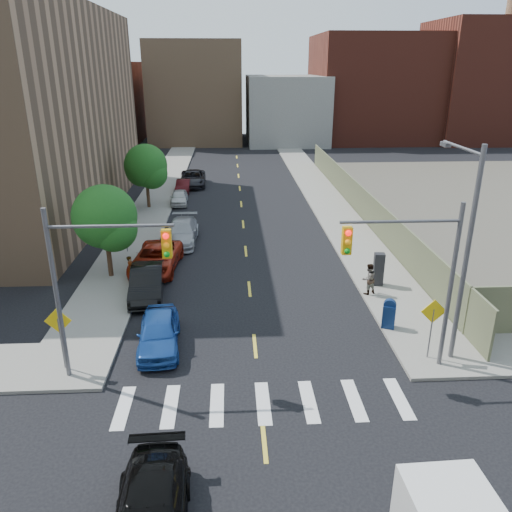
{
  "coord_description": "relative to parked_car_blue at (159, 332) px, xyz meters",
  "views": [
    {
      "loc": [
        -0.97,
        -11.16,
        11.69
      ],
      "look_at": [
        0.36,
        13.9,
        2.0
      ],
      "focal_mm": 35.0,
      "sensor_mm": 36.0,
      "label": 1
    }
  ],
  "objects": [
    {
      "name": "bg_bldg_east",
      "position": [
        26.2,
        63.87,
        7.25
      ],
      "size": [
        18.0,
        18.0,
        16.0
      ],
      "primitive_type": "cube",
      "color": "#592319",
      "rests_on": "ground"
    },
    {
      "name": "tree_west_near",
      "position": [
        -3.8,
        7.92,
        2.73
      ],
      "size": [
        3.66,
        3.64,
        5.52
      ],
      "color": "#332114",
      "rests_on": "ground"
    },
    {
      "name": "mailbox",
      "position": [
        10.5,
        0.99,
        0.1
      ],
      "size": [
        0.7,
        0.62,
        1.44
      ],
      "rotation": [
        0.0,
        0.0,
        -0.34
      ],
      "color": "#0D2351",
      "rests_on": "sidewalk_ne"
    },
    {
      "name": "parked_car_maroon",
      "position": [
        -1.3,
        28.53,
        -0.13
      ],
      "size": [
        1.32,
        3.72,
        1.22
      ],
      "primitive_type": "imported",
      "rotation": [
        0.0,
        0.0,
        -0.01
      ],
      "color": "#380B0E",
      "rests_on": "ground"
    },
    {
      "name": "streetlight_ne",
      "position": [
        12.4,
        -1.23,
        4.47
      ],
      "size": [
        0.25,
        3.7,
        9.0
      ],
      "color": "#59595E",
      "rests_on": "ground"
    },
    {
      "name": "parked_car_silver",
      "position": [
        -0.21,
        13.82,
        0.03
      ],
      "size": [
        2.33,
        5.38,
        1.54
      ],
      "primitive_type": "imported",
      "rotation": [
        0.0,
        0.0,
        -0.03
      ],
      "color": "#9B9EA2",
      "rests_on": "ground"
    },
    {
      "name": "warn_sign_nw",
      "position": [
        -3.6,
        -1.63,
        1.25
      ],
      "size": [
        1.06,
        0.06,
        2.83
      ],
      "color": "#59595E",
      "rests_on": "ground"
    },
    {
      "name": "smokestack",
      "position": [
        46.2,
        61.87,
        13.25
      ],
      "size": [
        1.8,
        1.8,
        28.0
      ],
      "primitive_type": "cylinder",
      "color": "#8C6B4C",
      "rests_on": "ground"
    },
    {
      "name": "parked_car_grey",
      "position": [
        -0.57,
        31.37,
        0.02
      ],
      "size": [
        2.69,
        5.57,
        1.53
      ],
      "primitive_type": "imported",
      "rotation": [
        0.0,
        0.0,
        0.03
      ],
      "color": "black",
      "rests_on": "ground"
    },
    {
      "name": "bg_bldg_west",
      "position": [
        -17.8,
        61.87,
        5.25
      ],
      "size": [
        14.0,
        18.0,
        12.0
      ],
      "primitive_type": "cube",
      "color": "#592319",
      "rests_on": "ground"
    },
    {
      "name": "warn_sign_midwest",
      "position": [
        -3.6,
        11.87,
        1.25
      ],
      "size": [
        1.06,
        0.06,
        2.83
      ],
      "color": "#59595E",
      "rests_on": "ground"
    },
    {
      "name": "signal_ne",
      "position": [
        10.18,
        -2.13,
        3.78
      ],
      "size": [
        4.59,
        0.3,
        7.0
      ],
      "color": "#59595E",
      "rests_on": "ground"
    },
    {
      "name": "parked_car_black",
      "position": [
        -1.3,
        5.31,
        0.04
      ],
      "size": [
        2.08,
        4.91,
        1.58
      ],
      "primitive_type": "imported",
      "rotation": [
        0.0,
        0.0,
        0.09
      ],
      "color": "black",
      "rests_on": "ground"
    },
    {
      "name": "parked_car_red",
      "position": [
        -1.3,
        8.88,
        0.02
      ],
      "size": [
        2.99,
        5.71,
        1.53
      ],
      "primitive_type": "imported",
      "rotation": [
        0.0,
        0.0,
        -0.08
      ],
      "color": "maroon",
      "rests_on": "ground"
    },
    {
      "name": "payphone",
      "position": [
        11.36,
        5.79,
        0.33
      ],
      "size": [
        0.6,
        0.51,
        1.85
      ],
      "primitive_type": "cube",
      "rotation": [
        0.0,
        0.0,
        -0.12
      ],
      "color": "black",
      "rests_on": "sidewalk_ne"
    },
    {
      "name": "bg_bldg_center",
      "position": [
        12.2,
        61.87,
        4.25
      ],
      "size": [
        12.0,
        16.0,
        10.0
      ],
      "primitive_type": "cube",
      "color": "gray",
      "rests_on": "ground"
    },
    {
      "name": "bg_bldg_fareast",
      "position": [
        42.2,
        61.87,
        8.25
      ],
      "size": [
        14.0,
        16.0,
        18.0
      ],
      "primitive_type": "cube",
      "color": "#592319",
      "rests_on": "ground"
    },
    {
      "name": "parked_car_white",
      "position": [
        -1.3,
        24.14,
        -0.12
      ],
      "size": [
        1.63,
        3.72,
        1.25
      ],
      "primitive_type": "imported",
      "rotation": [
        0.0,
        0.0,
        0.04
      ],
      "color": "silver",
      "rests_on": "ground"
    },
    {
      "name": "parked_car_blue",
      "position": [
        0.0,
        0.0,
        0.0
      ],
      "size": [
        2.08,
        4.49,
        1.49
      ],
      "primitive_type": "imported",
      "rotation": [
        0.0,
        0.0,
        0.07
      ],
      "color": "#1C499C",
      "rests_on": "ground"
    },
    {
      "name": "pedestrian_west",
      "position": [
        -2.42,
        6.87,
        0.18
      ],
      "size": [
        0.46,
        0.62,
        1.55
      ],
      "primitive_type": "imported",
      "rotation": [
        0.0,
        0.0,
        1.39
      ],
      "color": "gray",
      "rests_on": "sidewalk_nw"
    },
    {
      "name": "ground",
      "position": [
        4.2,
        -8.13,
        -0.75
      ],
      "size": [
        160.0,
        160.0,
        0.0
      ],
      "primitive_type": "plane",
      "color": "black",
      "rests_on": "ground"
    },
    {
      "name": "sidewalk_nw",
      "position": [
        -3.55,
        33.37,
        -0.67
      ],
      "size": [
        3.5,
        73.0,
        0.15
      ],
      "primitive_type": "cube",
      "color": "gray",
      "rests_on": "ground"
    },
    {
      "name": "bg_bldg_midwest",
      "position": [
        -1.8,
        63.87,
        6.75
      ],
      "size": [
        14.0,
        16.0,
        15.0
      ],
      "primitive_type": "cube",
      "color": "#8C6B4C",
      "rests_on": "ground"
    },
    {
      "name": "pedestrian_east",
      "position": [
        10.5,
        4.65,
        0.26
      ],
      "size": [
        1.02,
        0.92,
        1.71
      ],
      "primitive_type": "imported",
      "rotation": [
        0.0,
        0.0,
        3.55
      ],
      "color": "gray",
      "rests_on": "sidewalk_ne"
    },
    {
      "name": "signal_nw",
      "position": [
        -1.78,
        -2.13,
        3.78
      ],
      "size": [
        4.59,
        0.3,
        7.0
      ],
      "color": "#59595E",
      "rests_on": "ground"
    },
    {
      "name": "tree_west_far",
      "position": [
        -3.8,
        22.92,
        2.73
      ],
      "size": [
        3.66,
        3.64,
        5.52
      ],
      "color": "#332114",
      "rests_on": "ground"
    },
    {
      "name": "warn_sign_ne",
      "position": [
        11.4,
        -1.63,
        1.25
      ],
      "size": [
        1.06,
        0.06,
        2.83
      ],
      "color": "#59595E",
      "rests_on": "ground"
    },
    {
      "name": "sidewalk_ne",
      "position": [
        11.95,
        33.37,
        -0.67
      ],
      "size": [
        3.5,
        73.0,
        0.15
      ],
      "primitive_type": "cube",
      "color": "gray",
      "rests_on": "ground"
    },
    {
      "name": "fence_north",
      "position": [
        13.8,
        19.87,
        0.5
      ],
      "size": [
        0.12,
        44.0,
        2.5
      ],
      "primitive_type": "cube",
      "color": "#686B4B",
      "rests_on": "ground"
    }
  ]
}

